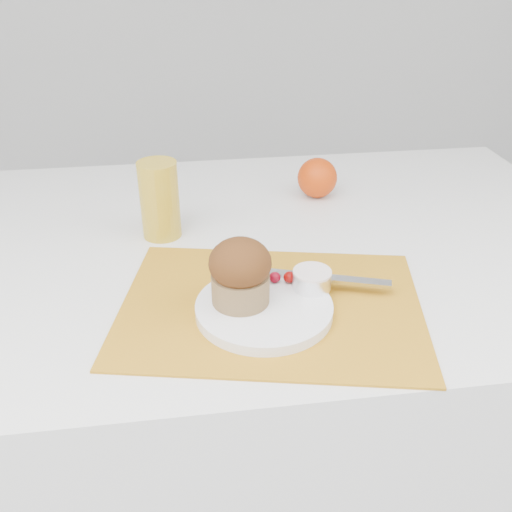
{
  "coord_description": "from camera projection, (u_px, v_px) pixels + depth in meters",
  "views": [
    {
      "loc": [
        -0.15,
        -0.81,
        1.22
      ],
      "look_at": [
        -0.05,
        -0.09,
        0.8
      ],
      "focal_mm": 40.0,
      "sensor_mm": 36.0,
      "label": 1
    }
  ],
  "objects": [
    {
      "name": "juice_glass",
      "position": [
        160.0,
        200.0,
        0.97
      ],
      "size": [
        0.08,
        0.08,
        0.14
      ],
      "primitive_type": "cylinder",
      "rotation": [
        0.0,
        0.0,
        -0.12
      ],
      "color": "gold",
      "rests_on": "table"
    },
    {
      "name": "butter_knife",
      "position": [
        319.0,
        277.0,
        0.84
      ],
      "size": [
        0.2,
        0.08,
        0.01
      ],
      "primitive_type": "cube",
      "rotation": [
        0.0,
        0.0,
        -0.33
      ],
      "color": "#BABCC3",
      "rests_on": "plate"
    },
    {
      "name": "muffin",
      "position": [
        240.0,
        272.0,
        0.77
      ],
      "size": [
        0.1,
        0.1,
        0.09
      ],
      "color": "olive",
      "rests_on": "plate"
    },
    {
      "name": "cream",
      "position": [
        312.0,
        273.0,
        0.81
      ],
      "size": [
        0.06,
        0.06,
        0.01
      ],
      "primitive_type": "cylinder",
      "rotation": [
        0.0,
        0.0,
        0.05
      ],
      "color": "white",
      "rests_on": "ramekin"
    },
    {
      "name": "plate",
      "position": [
        264.0,
        308.0,
        0.79
      ],
      "size": [
        0.2,
        0.2,
        0.02
      ],
      "primitive_type": "cylinder",
      "rotation": [
        0.0,
        0.0,
        0.03
      ],
      "color": "white",
      "rests_on": "placemat"
    },
    {
      "name": "table",
      "position": [
        271.0,
        397.0,
        1.18
      ],
      "size": [
        1.2,
        0.8,
        0.75
      ],
      "primitive_type": "cube",
      "color": "white",
      "rests_on": "ground"
    },
    {
      "name": "placemat",
      "position": [
        271.0,
        306.0,
        0.81
      ],
      "size": [
        0.48,
        0.39,
        0.0
      ],
      "primitive_type": "cube",
      "rotation": [
        0.0,
        0.0,
        -0.21
      ],
      "color": "orange",
      "rests_on": "table"
    },
    {
      "name": "ramekin",
      "position": [
        312.0,
        280.0,
        0.82
      ],
      "size": [
        0.07,
        0.07,
        0.02
      ],
      "primitive_type": "cylinder",
      "rotation": [
        0.0,
        0.0,
        -0.37
      ],
      "color": "white",
      "rests_on": "plate"
    },
    {
      "name": "raspberry_near",
      "position": [
        275.0,
        277.0,
        0.83
      ],
      "size": [
        0.02,
        0.02,
        0.02
      ],
      "primitive_type": "ellipsoid",
      "color": "#5A020F",
      "rests_on": "plate"
    },
    {
      "name": "raspberry_far",
      "position": [
        290.0,
        277.0,
        0.83
      ],
      "size": [
        0.02,
        0.02,
        0.02
      ],
      "primitive_type": "ellipsoid",
      "color": "#5F0402",
      "rests_on": "plate"
    },
    {
      "name": "orange",
      "position": [
        317.0,
        178.0,
        1.13
      ],
      "size": [
        0.08,
        0.08,
        0.08
      ],
      "primitive_type": "sphere",
      "color": "#DA4007",
      "rests_on": "table"
    }
  ]
}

